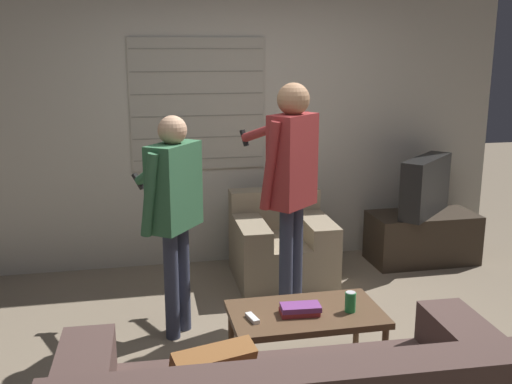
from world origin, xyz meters
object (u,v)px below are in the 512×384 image
at_px(tv, 425,186).
at_px(person_right_standing, 291,174).
at_px(coffee_table, 306,318).
at_px(person_left_standing, 173,200).
at_px(book_stack, 300,310).
at_px(spare_remote, 252,318).
at_px(soda_can, 350,302).
at_px(armchair_beige, 281,246).

bearing_deg(tv, person_right_standing, -11.75).
bearing_deg(coffee_table, person_left_standing, 135.46).
xyz_separation_m(book_stack, spare_remote, (-0.30, -0.02, -0.02)).
xyz_separation_m(person_left_standing, person_right_standing, (0.84, 0.06, 0.14)).
bearing_deg(soda_can, person_right_standing, 100.55).
bearing_deg(person_right_standing, coffee_table, -139.14).
distance_m(coffee_table, person_left_standing, 1.19).
bearing_deg(person_left_standing, soda_can, -91.75).
xyz_separation_m(coffee_table, spare_remote, (-0.34, -0.05, 0.06)).
relative_size(armchair_beige, person_left_standing, 0.55).
bearing_deg(armchair_beige, person_right_standing, 81.23).
xyz_separation_m(tv, person_right_standing, (-1.55, -0.95, 0.38)).
relative_size(coffee_table, person_right_standing, 0.53).
height_order(armchair_beige, soda_can, armchair_beige).
distance_m(armchair_beige, person_right_standing, 1.15).
relative_size(armchair_beige, soda_can, 6.74).
distance_m(tv, soda_can, 2.28).
bearing_deg(spare_remote, person_right_standing, 49.03).
xyz_separation_m(coffee_table, tv, (1.66, 1.73, 0.36)).
relative_size(armchair_beige, tv, 1.20).
height_order(book_stack, soda_can, soda_can).
relative_size(armchair_beige, spare_remote, 6.26).
xyz_separation_m(person_left_standing, soda_can, (0.99, -0.78, -0.49)).
bearing_deg(spare_remote, book_stack, -9.13).
bearing_deg(armchair_beige, person_left_standing, 42.56).
bearing_deg(book_stack, tv, 45.94).
bearing_deg(spare_remote, soda_can, -13.30).
xyz_separation_m(person_right_standing, book_stack, (-0.15, -0.81, -0.66)).
relative_size(coffee_table, soda_can, 7.36).
relative_size(coffee_table, person_left_standing, 0.60).
bearing_deg(person_left_standing, person_right_standing, -49.55).
bearing_deg(person_right_standing, tv, -10.04).
distance_m(armchair_beige, book_stack, 1.65).
bearing_deg(spare_remote, armchair_beige, 57.66).
distance_m(person_left_standing, book_stack, 1.14).
bearing_deg(book_stack, armchair_beige, 79.82).
bearing_deg(tv, soda_can, 8.82).
height_order(person_left_standing, book_stack, person_left_standing).
bearing_deg(book_stack, person_left_standing, 132.21).
bearing_deg(person_left_standing, spare_remote, -116.95).
xyz_separation_m(coffee_table, soda_can, (0.26, -0.06, 0.11)).
bearing_deg(coffee_table, person_right_standing, 82.32).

